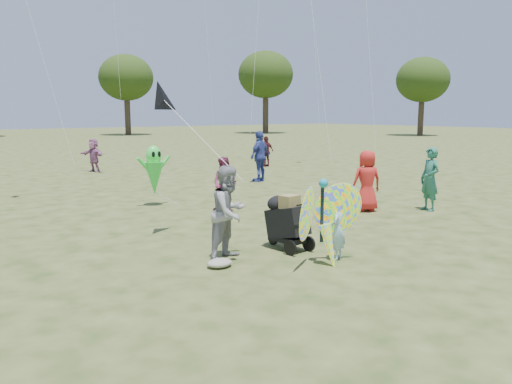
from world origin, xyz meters
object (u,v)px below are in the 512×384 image
at_px(crowd_a, 367,181).
at_px(crowd_c, 260,156).
at_px(crowd_e, 225,184).
at_px(adult_man, 229,212).
at_px(child_girl, 337,230).
at_px(jogging_stroller, 286,219).
at_px(butterfly_kite, 325,222).
at_px(alien_kite, 154,172).
at_px(crowd_h, 266,151).
at_px(crowd_j, 94,155).
at_px(crowd_f, 430,179).

relative_size(crowd_a, crowd_c, 0.85).
relative_size(crowd_a, crowd_e, 1.12).
distance_m(adult_man, crowd_c, 10.36).
distance_m(child_girl, crowd_c, 10.53).
height_order(adult_man, jogging_stroller, adult_man).
bearing_deg(butterfly_kite, jogging_stroller, 83.32).
bearing_deg(alien_kite, adult_man, -102.65).
bearing_deg(crowd_h, alien_kite, 31.31).
bearing_deg(crowd_a, crowd_e, -13.13).
distance_m(child_girl, crowd_e, 5.09).
relative_size(child_girl, crowd_c, 0.57).
bearing_deg(alien_kite, crowd_j, 80.47).
relative_size(crowd_c, crowd_h, 1.31).
distance_m(child_girl, butterfly_kite, 0.47).
bearing_deg(butterfly_kite, crowd_e, 75.38).
distance_m(crowd_c, jogging_stroller, 9.74).
bearing_deg(crowd_h, crowd_f, 70.08).
relative_size(child_girl, adult_man, 0.65).
relative_size(crowd_c, crowd_f, 1.13).
height_order(crowd_a, crowd_f, crowd_f).
bearing_deg(crowd_h, adult_man, 45.74).
bearing_deg(jogging_stroller, crowd_j, 78.24).
height_order(child_girl, crowd_h, crowd_h).
xyz_separation_m(crowd_a, crowd_h, (4.91, 10.47, -0.08)).
height_order(crowd_h, butterfly_kite, butterfly_kite).
height_order(child_girl, alien_kite, alien_kite).
relative_size(crowd_j, alien_kite, 0.86).
bearing_deg(jogging_stroller, crowd_c, 49.27).
height_order(crowd_e, crowd_f, crowd_f).
bearing_deg(crowd_h, crowd_e, 42.55).
xyz_separation_m(crowd_c, jogging_stroller, (-5.58, -7.97, -0.37)).
distance_m(adult_man, alien_kite, 5.77).
bearing_deg(butterfly_kite, crowd_c, 58.04).
bearing_deg(child_girl, crowd_f, 169.35).
distance_m(child_girl, crowd_j, 16.21).
xyz_separation_m(child_girl, alien_kite, (-0.24, 6.90, 0.41)).
xyz_separation_m(adult_man, butterfly_kite, (1.09, -1.36, -0.09)).
bearing_deg(crowd_h, crowd_j, -24.85).
distance_m(child_girl, crowd_f, 5.67).
bearing_deg(crowd_f, crowd_c, -162.51).
bearing_deg(alien_kite, crowd_e, -58.61).
relative_size(crowd_e, jogging_stroller, 1.36).
bearing_deg(alien_kite, crowd_a, -45.14).
bearing_deg(alien_kite, crowd_h, 34.38).
xyz_separation_m(crowd_c, crowd_j, (-3.99, 7.08, -0.23)).
relative_size(crowd_e, crowd_j, 0.98).
bearing_deg(adult_man, crowd_j, 60.07).
height_order(crowd_f, crowd_j, crowd_f).
relative_size(child_girl, alien_kite, 0.65).
xyz_separation_m(adult_man, crowd_c, (6.81, 7.81, 0.12)).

